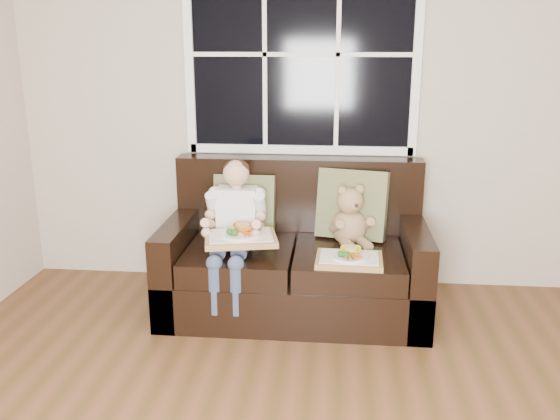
# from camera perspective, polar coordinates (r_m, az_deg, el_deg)

# --- Properties ---
(room_walls) EXTENTS (4.52, 5.02, 2.71)m
(room_walls) POSITION_cam_1_polar(r_m,az_deg,el_deg) (1.70, 4.34, 11.13)
(room_walls) COLOR beige
(room_walls) RESTS_ON ground
(window_back) EXTENTS (1.62, 0.04, 1.37)m
(window_back) POSITION_cam_1_polar(r_m,az_deg,el_deg) (4.18, 2.06, 14.74)
(window_back) COLOR black
(window_back) RESTS_ON room_walls
(loveseat) EXTENTS (1.70, 0.92, 0.96)m
(loveseat) POSITION_cam_1_polar(r_m,az_deg,el_deg) (3.98, 1.46, -5.07)
(loveseat) COLOR black
(loveseat) RESTS_ON ground
(pillow_left) EXTENTS (0.42, 0.19, 0.43)m
(pillow_left) POSITION_cam_1_polar(r_m,az_deg,el_deg) (4.06, -3.43, 0.48)
(pillow_left) COLOR #63663F
(pillow_left) RESTS_ON loveseat
(pillow_right) EXTENTS (0.50, 0.31, 0.48)m
(pillow_right) POSITION_cam_1_polar(r_m,az_deg,el_deg) (4.01, 6.95, 0.55)
(pillow_right) COLOR #63663F
(pillow_right) RESTS_ON loveseat
(child) EXTENTS (0.38, 0.59, 0.86)m
(child) POSITION_cam_1_polar(r_m,az_deg,el_deg) (3.81, -4.39, -0.81)
(child) COLOR white
(child) RESTS_ON loveseat
(teddy_bear) EXTENTS (0.29, 0.34, 0.41)m
(teddy_bear) POSITION_cam_1_polar(r_m,az_deg,el_deg) (3.89, 6.69, -0.95)
(teddy_bear) COLOR #A17D55
(teddy_bear) RESTS_ON loveseat
(tray_left) EXTENTS (0.50, 0.42, 0.10)m
(tray_left) POSITION_cam_1_polar(r_m,az_deg,el_deg) (3.66, -3.81, -2.55)
(tray_left) COLOR #A7864B
(tray_left) RESTS_ON child
(tray_right) EXTENTS (0.41, 0.32, 0.09)m
(tray_right) POSITION_cam_1_polar(r_m,az_deg,el_deg) (3.60, 6.68, -4.62)
(tray_right) COLOR #A7864B
(tray_right) RESTS_ON loveseat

